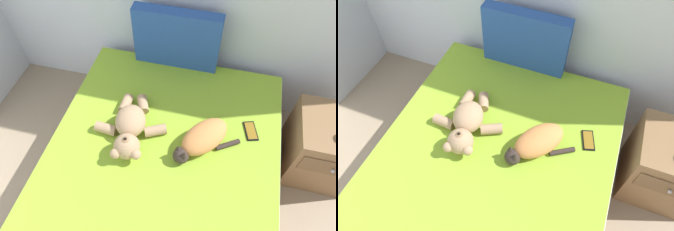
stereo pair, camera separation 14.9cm
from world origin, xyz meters
The scene contains 6 objects.
bed centered at (1.63, 2.89, 0.24)m, with size 1.50×1.92×0.49m.
patterned_cushion centered at (1.54, 3.79, 0.71)m, with size 0.63×0.10×0.46m.
cat centered at (1.86, 3.10, 0.56)m, with size 0.41×0.39×0.15m.
teddy_bear centered at (1.41, 3.06, 0.56)m, with size 0.46×0.54×0.17m.
cell_phone centered at (2.16, 3.27, 0.49)m, with size 0.11×0.16×0.01m.
nightstand centered at (2.70, 3.40, 0.27)m, with size 0.47×0.48×0.54m.
Camera 2 is at (2.02, 2.18, 2.09)m, focal length 31.26 mm.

